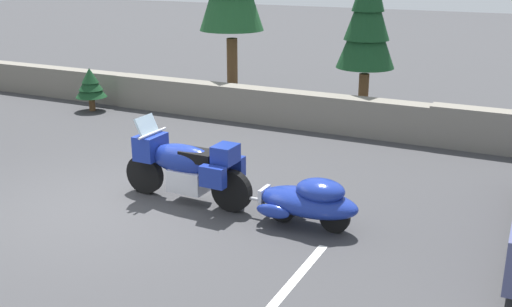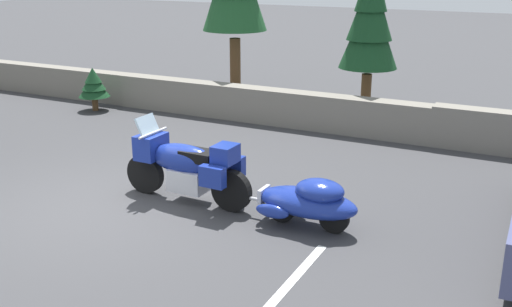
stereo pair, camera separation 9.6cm
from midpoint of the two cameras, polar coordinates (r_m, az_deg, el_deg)
ground_plane at (r=9.93m, az=-14.38°, el=-4.84°), size 80.00×80.00×0.00m
stone_guard_wall at (r=14.39m, az=1.05°, el=4.54°), size 24.00×0.49×0.86m
touring_motorcycle at (r=9.67m, az=-6.32°, el=-1.04°), size 2.31×0.77×1.33m
car_shaped_trailer at (r=8.80m, az=5.25°, el=-4.43°), size 2.21×0.79×0.76m
pine_tree_secondary at (r=14.50m, az=10.87°, el=12.49°), size 1.37×1.37×3.92m
pine_sapling_near at (r=16.04m, az=-14.84°, el=6.34°), size 0.79×0.79×1.10m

